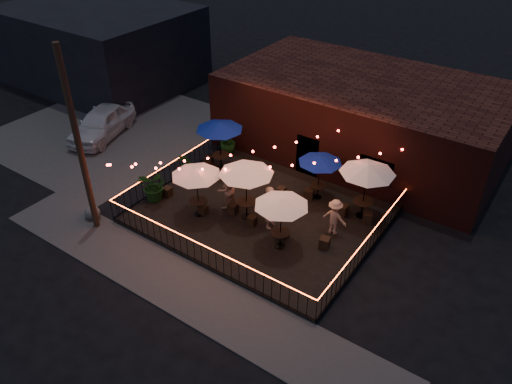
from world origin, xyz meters
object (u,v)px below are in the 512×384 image
cafe_table_1 (219,127)px  cafe_table_5 (368,170)px  cafe_table_4 (281,203)px  utility_pole (79,145)px  cafe_table_3 (320,160)px  cooler (190,173)px  cafe_table_0 (196,173)px  cafe_table_2 (246,171)px  boulder (92,213)px

cafe_table_1 → cafe_table_5: bearing=2.7°
cafe_table_4 → utility_pole: bearing=-156.1°
cafe_table_3 → cooler: bearing=-158.6°
cafe_table_0 → cafe_table_2: size_ratio=1.09×
cafe_table_4 → cooler: (-6.23, 1.67, -1.78)m
cafe_table_2 → boulder: bearing=-145.7°
cafe_table_0 → cafe_table_2: cafe_table_2 is taller
cafe_table_3 → cafe_table_0: bearing=-131.4°
cafe_table_1 → cooler: (-0.54, -1.74, -1.94)m
cafe_table_3 → cafe_table_5: 2.32m
cafe_table_0 → utility_pole: bearing=-136.4°
cafe_table_4 → cafe_table_5: size_ratio=0.81×
cafe_table_3 → cafe_table_4: 3.96m
cafe_table_4 → boulder: (-7.86, -2.95, -2.00)m
cafe_table_1 → cafe_table_3: 5.27m
cooler → utility_pole: bearing=-108.0°
cafe_table_3 → cooler: cafe_table_3 is taller
utility_pole → cafe_table_2: utility_pole is taller
cafe_table_2 → boulder: (-5.59, -3.81, -2.19)m
cafe_table_0 → cafe_table_5: bearing=33.7°
cooler → boulder: bearing=-115.2°
cafe_table_4 → cafe_table_3: bearing=96.7°
utility_pole → cafe_table_4: (7.29, 3.24, -1.67)m
cafe_table_2 → cooler: size_ratio=3.34×
utility_pole → cafe_table_3: bearing=46.4°
utility_pole → boulder: bearing=153.6°
utility_pole → cafe_table_0: (3.20, 3.05, -1.69)m
cooler → cafe_table_5: bearing=8.8°
cafe_table_1 → boulder: cafe_table_1 is taller
cafe_table_1 → boulder: bearing=-108.8°
cafe_table_1 → cafe_table_2: (3.42, -2.55, 0.03)m
cafe_table_0 → boulder: cafe_table_0 is taller
cafe_table_5 → boulder: bearing=-145.2°
cafe_table_3 → cafe_table_4: size_ratio=0.96×
cafe_table_0 → cooler: size_ratio=3.63×
utility_pole → cooler: size_ratio=10.31×
cooler → boulder: size_ratio=0.94×
cafe_table_0 → cafe_table_3: cafe_table_0 is taller
utility_pole → cafe_table_5: size_ratio=2.63×
cafe_table_5 → cafe_table_1: bearing=-177.3°
cooler → boulder: (-1.63, -4.63, -0.22)m
cafe_table_2 → cafe_table_4: size_ratio=1.05×
cafe_table_1 → boulder: 7.06m
cafe_table_1 → cafe_table_3: (5.23, 0.52, -0.34)m
cafe_table_5 → cooler: size_ratio=3.92×
cafe_table_2 → cafe_table_4: 2.44m
utility_pole → cafe_table_5: 11.59m
cafe_table_3 → cafe_table_5: cafe_table_5 is taller
cafe_table_2 → cafe_table_5: cafe_table_5 is taller
cafe_table_0 → cooler: bearing=138.9°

